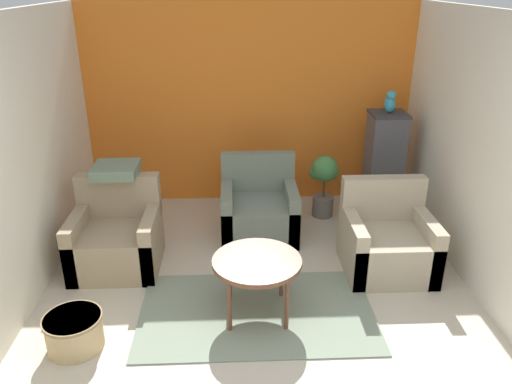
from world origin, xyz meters
The scene contains 13 objects.
wall_back_accent centered at (0.00, 3.59, 1.20)m, with size 4.01×0.06×2.40m.
wall_left centered at (-1.98, 1.78, 1.20)m, with size 0.06×3.56×2.40m.
wall_right centered at (1.98, 1.78, 1.20)m, with size 0.06×3.56×2.40m.
area_rug centered at (-0.02, 1.13, 0.01)m, with size 1.98×1.18×0.01m.
coffee_table centered at (-0.02, 1.13, 0.48)m, with size 0.73×0.73×0.52m.
armchair_left centered at (-1.35, 1.96, 0.28)m, with size 0.81×0.76×0.86m.
armchair_right centered at (1.26, 1.78, 0.28)m, with size 0.81×0.76×0.86m.
armchair_middle centered at (0.07, 2.57, 0.28)m, with size 0.81×0.76×0.86m.
birdcage centered at (1.54, 3.03, 0.57)m, with size 0.59×0.59×1.24m.
parrot centered at (1.54, 3.03, 1.36)m, with size 0.12×0.21×0.26m.
potted_plant centered at (0.85, 2.99, 0.46)m, with size 0.34×0.30×0.75m.
wicker_basket centered at (-1.44, 0.77, 0.15)m, with size 0.45×0.45×0.28m.
throw_pillow centered at (-1.35, 2.23, 0.91)m, with size 0.42×0.42×0.10m.
Camera 1 is at (-0.18, -2.36, 2.63)m, focal length 35.00 mm.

